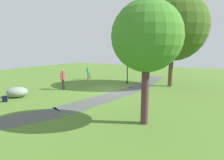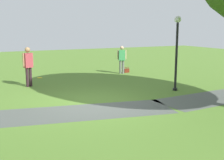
{
  "view_description": "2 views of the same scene",
  "coord_description": "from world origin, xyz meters",
  "px_view_note": "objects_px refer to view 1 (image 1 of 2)",
  "views": [
    {
      "loc": [
        12.91,
        7.43,
        3.49
      ],
      "look_at": [
        -0.38,
        -0.15,
        0.87
      ],
      "focal_mm": 29.08,
      "sensor_mm": 36.0,
      "label": 1
    },
    {
      "loc": [
        3.88,
        9.37,
        2.68
      ],
      "look_at": [
        -0.12,
        1.13,
        0.99
      ],
      "focal_mm": 46.42,
      "sensor_mm": 36.0,
      "label": 2
    }
  ],
  "objects_px": {
    "lamp_post": "(127,64)",
    "backpack_by_boulder": "(5,99)",
    "lawn_boulder": "(17,92)",
    "woman_with_handbag": "(89,71)",
    "large_shade_tree": "(173,27)",
    "young_tree_near_path": "(147,37)",
    "man_near_boulder": "(63,78)",
    "frisbee_on_grass": "(55,85)",
    "handbag_on_grass": "(89,77)"
  },
  "relations": [
    {
      "from": "lamp_post",
      "to": "frisbee_on_grass",
      "type": "distance_m",
      "value": 7.48
    },
    {
      "from": "handbag_on_grass",
      "to": "lawn_boulder",
      "type": "bearing_deg",
      "value": 2.98
    },
    {
      "from": "lawn_boulder",
      "to": "man_near_boulder",
      "type": "height_order",
      "value": "man_near_boulder"
    },
    {
      "from": "young_tree_near_path",
      "to": "handbag_on_grass",
      "type": "distance_m",
      "value": 14.39
    },
    {
      "from": "man_near_boulder",
      "to": "frisbee_on_grass",
      "type": "height_order",
      "value": "man_near_boulder"
    },
    {
      "from": "woman_with_handbag",
      "to": "frisbee_on_grass",
      "type": "xyz_separation_m",
      "value": [
        4.58,
        -0.65,
        -0.91
      ]
    },
    {
      "from": "lawn_boulder",
      "to": "handbag_on_grass",
      "type": "distance_m",
      "value": 9.46
    },
    {
      "from": "frisbee_on_grass",
      "to": "young_tree_near_path",
      "type": "bearing_deg",
      "value": 67.7
    },
    {
      "from": "lamp_post",
      "to": "lawn_boulder",
      "type": "bearing_deg",
      "value": -27.58
    },
    {
      "from": "lamp_post",
      "to": "handbag_on_grass",
      "type": "bearing_deg",
      "value": -95.3
    },
    {
      "from": "lamp_post",
      "to": "frisbee_on_grass",
      "type": "bearing_deg",
      "value": -51.13
    },
    {
      "from": "lamp_post",
      "to": "man_near_boulder",
      "type": "distance_m",
      "value": 6.58
    },
    {
      "from": "lamp_post",
      "to": "frisbee_on_grass",
      "type": "height_order",
      "value": "lamp_post"
    },
    {
      "from": "young_tree_near_path",
      "to": "backpack_by_boulder",
      "type": "distance_m",
      "value": 10.15
    },
    {
      "from": "young_tree_near_path",
      "to": "lawn_boulder",
      "type": "distance_m",
      "value": 10.37
    },
    {
      "from": "woman_with_handbag",
      "to": "backpack_by_boulder",
      "type": "relative_size",
      "value": 3.99
    },
    {
      "from": "large_shade_tree",
      "to": "frisbee_on_grass",
      "type": "distance_m",
      "value": 12.32
    },
    {
      "from": "backpack_by_boulder",
      "to": "lamp_post",
      "type": "bearing_deg",
      "value": 156.91
    },
    {
      "from": "lamp_post",
      "to": "backpack_by_boulder",
      "type": "xyz_separation_m",
      "value": [
        10.1,
        -4.31,
        -1.75
      ]
    },
    {
      "from": "large_shade_tree",
      "to": "young_tree_near_path",
      "type": "height_order",
      "value": "large_shade_tree"
    },
    {
      "from": "large_shade_tree",
      "to": "lamp_post",
      "type": "bearing_deg",
      "value": -80.82
    },
    {
      "from": "handbag_on_grass",
      "to": "frisbee_on_grass",
      "type": "distance_m",
      "value": 5.03
    },
    {
      "from": "young_tree_near_path",
      "to": "lamp_post",
      "type": "xyz_separation_m",
      "value": [
        -8.9,
        -5.03,
        -2.05
      ]
    },
    {
      "from": "woman_with_handbag",
      "to": "man_near_boulder",
      "type": "height_order",
      "value": "man_near_boulder"
    },
    {
      "from": "lamp_post",
      "to": "woman_with_handbag",
      "type": "distance_m",
      "value": 5.07
    },
    {
      "from": "lawn_boulder",
      "to": "frisbee_on_grass",
      "type": "relative_size",
      "value": 7.42
    },
    {
      "from": "large_shade_tree",
      "to": "handbag_on_grass",
      "type": "height_order",
      "value": "large_shade_tree"
    },
    {
      "from": "man_near_boulder",
      "to": "backpack_by_boulder",
      "type": "bearing_deg",
      "value": -9.07
    },
    {
      "from": "lawn_boulder",
      "to": "handbag_on_grass",
      "type": "height_order",
      "value": "lawn_boulder"
    },
    {
      "from": "lamp_post",
      "to": "handbag_on_grass",
      "type": "relative_size",
      "value": 9.65
    },
    {
      "from": "handbag_on_grass",
      "to": "young_tree_near_path",
      "type": "bearing_deg",
      "value": 47.41
    },
    {
      "from": "large_shade_tree",
      "to": "handbag_on_grass",
      "type": "xyz_separation_m",
      "value": [
        0.19,
        -9.32,
        -5.28
      ]
    },
    {
      "from": "lawn_boulder",
      "to": "man_near_boulder",
      "type": "distance_m",
      "value": 3.74
    },
    {
      "from": "lawn_boulder",
      "to": "woman_with_handbag",
      "type": "xyz_separation_m",
      "value": [
        -9.01,
        -0.29,
        0.54
      ]
    },
    {
      "from": "lawn_boulder",
      "to": "backpack_by_boulder",
      "type": "bearing_deg",
      "value": 18.33
    },
    {
      "from": "lawn_boulder",
      "to": "woman_with_handbag",
      "type": "relative_size",
      "value": 1.16
    },
    {
      "from": "large_shade_tree",
      "to": "man_near_boulder",
      "type": "bearing_deg",
      "value": -51.56
    },
    {
      "from": "handbag_on_grass",
      "to": "large_shade_tree",
      "type": "bearing_deg",
      "value": 91.17
    },
    {
      "from": "frisbee_on_grass",
      "to": "lawn_boulder",
      "type": "bearing_deg",
      "value": 11.99
    },
    {
      "from": "man_near_boulder",
      "to": "handbag_on_grass",
      "type": "relative_size",
      "value": 5.53
    },
    {
      "from": "young_tree_near_path",
      "to": "man_near_boulder",
      "type": "relative_size",
      "value": 3.14
    },
    {
      "from": "handbag_on_grass",
      "to": "backpack_by_boulder",
      "type": "relative_size",
      "value": 0.81
    },
    {
      "from": "lamp_post",
      "to": "young_tree_near_path",
      "type": "bearing_deg",
      "value": 29.47
    },
    {
      "from": "backpack_by_boulder",
      "to": "frisbee_on_grass",
      "type": "distance_m",
      "value": 5.72
    },
    {
      "from": "lamp_post",
      "to": "frisbee_on_grass",
      "type": "relative_size",
      "value": 12.49
    },
    {
      "from": "large_shade_tree",
      "to": "woman_with_handbag",
      "type": "xyz_separation_m",
      "value": [
        0.62,
        -9.12,
        -4.51
      ]
    },
    {
      "from": "lamp_post",
      "to": "lawn_boulder",
      "type": "relative_size",
      "value": 1.68
    },
    {
      "from": "man_near_boulder",
      "to": "frisbee_on_grass",
      "type": "relative_size",
      "value": 7.15
    },
    {
      "from": "lawn_boulder",
      "to": "woman_with_handbag",
      "type": "distance_m",
      "value": 9.03
    },
    {
      "from": "lawn_boulder",
      "to": "frisbee_on_grass",
      "type": "bearing_deg",
      "value": -168.01
    }
  ]
}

